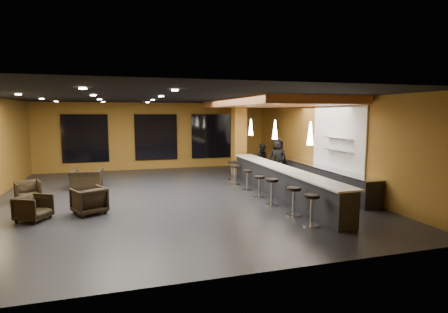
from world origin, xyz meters
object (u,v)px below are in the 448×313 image
object	(u,v)px
armchair_d	(87,179)
bar_stool_3	(259,184)
bar_stool_5	(235,172)
bar_stool_1	(294,198)
pendant_2	(251,127)
armchair_a	(33,208)
bar_stool_0	(312,206)
column	(239,138)
bar_stool_6	(232,168)
staff_c	(278,159)
bar_counter	(280,182)
armchair_b	(89,200)
staff_b	(263,161)
pendant_1	(275,130)
armchair_c	(28,191)
prep_counter	(322,179)
staff_a	(278,162)
bar_stool_2	(272,188)
bar_stool_4	(247,177)

from	to	relation	value
armchair_d	bar_stool_3	bearing A→B (deg)	156.44
bar_stool_5	bar_stool_1	bearing A→B (deg)	-86.80
pendant_2	armchair_a	xyz separation A→B (m)	(-7.78, -3.78, -2.00)
bar_stool_0	column	bearing A→B (deg)	85.10
pendant_2	bar_stool_6	distance (m)	1.98
pendant_2	bar_stool_3	distance (m)	3.67
bar_stool_3	armchair_d	bearing A→B (deg)	150.99
column	bar_stool_0	world-z (taller)	column
pendant_2	staff_c	world-z (taller)	pendant_2
bar_counter	pendant_2	distance (m)	3.52
armchair_b	staff_b	bearing A→B (deg)	-177.37
staff_b	bar_stool_3	xyz separation A→B (m)	(-1.63, -3.56, -0.29)
staff_c	bar_stool_6	size ratio (longest dim) A/B	2.19
pendant_1	armchair_a	xyz separation A→B (m)	(-7.78, -1.28, -2.00)
column	pendant_1	xyz separation A→B (m)	(0.00, -4.10, 0.60)
armchair_b	armchair_c	world-z (taller)	armchair_b
bar_stool_6	bar_stool_0	bearing A→B (deg)	-89.67
prep_counter	bar_stool_0	world-z (taller)	prep_counter
staff_a	armchair_c	xyz separation A→B (m)	(-9.52, -0.77, -0.52)
prep_counter	bar_stool_1	distance (m)	3.93
staff_c	armchair_c	bearing A→B (deg)	-169.00
armchair_d	bar_stool_0	bearing A→B (deg)	138.16
bar_stool_6	column	bearing A→B (deg)	59.92
staff_c	armchair_c	world-z (taller)	staff_c
pendant_1	staff_a	bearing A→B (deg)	61.52
bar_stool_2	staff_c	bearing A→B (deg)	62.85
staff_b	staff_a	bearing A→B (deg)	-63.70
staff_c	bar_counter	bearing A→B (deg)	-109.92
staff_b	armchair_b	size ratio (longest dim) A/B	1.80
pendant_1	bar_stool_4	size ratio (longest dim) A/B	0.89
bar_stool_4	bar_stool_2	bearing A→B (deg)	-89.88
staff_a	bar_stool_4	world-z (taller)	staff_a
bar_stool_2	bar_stool_6	bearing A→B (deg)	88.82
staff_c	bar_stool_4	bearing A→B (deg)	-136.02
staff_c	armchair_c	distance (m)	9.85
bar_stool_1	bar_stool_4	xyz separation A→B (m)	(-0.13, 3.53, -0.03)
bar_stool_5	staff_a	bearing A→B (deg)	4.73
bar_stool_3	pendant_1	bearing A→B (deg)	33.99
bar_stool_0	bar_stool_2	bearing A→B (deg)	93.35
staff_b	armchair_c	distance (m)	9.48
prep_counter	column	xyz separation A→B (m)	(-2.00, 4.10, 1.32)
bar_stool_1	bar_stool_4	world-z (taller)	bar_stool_1
pendant_1	armchair_c	bearing A→B (deg)	172.29
armchair_d	bar_stool_4	xyz separation A→B (m)	(5.96, -2.09, 0.13)
armchair_b	bar_stool_1	world-z (taller)	bar_stool_1
staff_c	armchair_d	distance (m)	8.07
bar_stool_3	prep_counter	bearing A→B (deg)	11.06
column	bar_stool_1	bearing A→B (deg)	-95.63
pendant_2	bar_stool_3	world-z (taller)	pendant_2
bar_stool_3	armchair_c	bearing A→B (deg)	167.50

